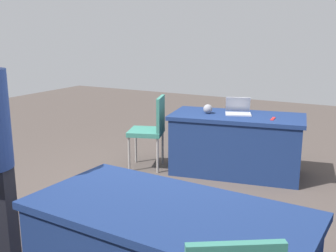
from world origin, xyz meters
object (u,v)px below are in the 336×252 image
chair_tucked_right (151,127)px  laptop_silver (238,111)px  yarn_ball (208,109)px  scissors_red (273,119)px  table_foreground (236,144)px

chair_tucked_right → laptop_silver: size_ratio=2.43×
chair_tucked_right → laptop_silver: bearing=-88.1°
laptop_silver → yarn_ball: bearing=2.5°
laptop_silver → scissors_red: size_ratio=2.23×
scissors_red → chair_tucked_right: bearing=-83.2°
chair_tucked_right → yarn_ball: chair_tucked_right is taller
laptop_silver → yarn_ball: size_ratio=3.41×
table_foreground → yarn_ball: yarn_ball is taller
table_foreground → yarn_ball: 0.58m
table_foreground → yarn_ball: size_ratio=15.12×
table_foreground → laptop_silver: size_ratio=4.43×
laptop_silver → yarn_ball: laptop_silver is taller
chair_tucked_right → table_foreground: bearing=-91.5°
yarn_ball → scissors_red: size_ratio=0.65×
yarn_ball → chair_tucked_right: bearing=19.9°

